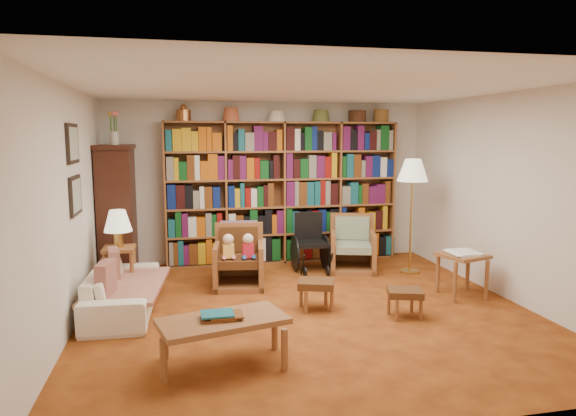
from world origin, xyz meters
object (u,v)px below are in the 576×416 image
object	(u,v)px
floor_lamp	(413,175)
side_table_papers	(462,261)
wheelchair	(310,245)
coffee_table	(223,324)
footstool_a	(316,286)
footstool_b	(405,294)
sofa	(123,289)
armchair_leather	(238,260)
side_table_lamp	(120,260)
armchair_sage	(351,249)

from	to	relation	value
floor_lamp	side_table_papers	bearing A→B (deg)	-83.89
wheelchair	coffee_table	world-z (taller)	wheelchair
footstool_a	footstool_b	xyz separation A→B (m)	(0.88, -0.45, -0.02)
side_table_papers	coffee_table	distance (m)	3.32
footstool_a	wheelchair	bearing A→B (deg)	77.68
sofa	coffee_table	xyz separation A→B (m)	(0.99, -1.64, 0.12)
armchair_leather	coffee_table	bearing A→B (deg)	-99.66
wheelchair	side_table_papers	size ratio (longest dim) A/B	1.39
footstool_a	sofa	bearing A→B (deg)	169.17
side_table_lamp	footstool_a	xyz separation A→B (m)	(2.26, -1.07, -0.16)
floor_lamp	footstool_a	bearing A→B (deg)	-144.11
armchair_sage	footstool_b	distance (m)	2.09
wheelchair	footstool_b	size ratio (longest dim) A/B	1.91
armchair_sage	side_table_papers	distance (m)	1.81
armchair_leather	footstool_a	bearing A→B (deg)	-56.67
floor_lamp	side_table_papers	size ratio (longest dim) A/B	2.70
armchair_leather	wheelchair	size ratio (longest dim) A/B	0.97
side_table_lamp	footstool_b	world-z (taller)	side_table_lamp
wheelchair	footstool_a	xyz separation A→B (m)	(-0.37, -1.70, -0.11)
sofa	floor_lamp	distance (m)	4.18
armchair_leather	side_table_papers	size ratio (longest dim) A/B	1.35
sofa	side_table_papers	xyz separation A→B (m)	(4.05, -0.33, 0.20)
sofa	footstool_a	size ratio (longest dim) A/B	3.47
armchair_sage	footstool_a	distance (m)	1.91
side_table_lamp	armchair_sage	xyz separation A→B (m)	(3.24, 0.56, -0.13)
side_table_lamp	footstool_a	distance (m)	2.51
footstool_b	sofa	bearing A→B (deg)	164.14
sofa	footstool_b	xyz separation A→B (m)	(3.04, -0.86, 0.01)
armchair_leather	wheelchair	xyz separation A→B (m)	(1.13, 0.54, 0.05)
sofa	wheelchair	distance (m)	2.84
footstool_a	coffee_table	distance (m)	1.69
armchair_leather	footstool_a	size ratio (longest dim) A/B	1.68
wheelchair	side_table_lamp	bearing A→B (deg)	-166.67
armchair_sage	coffee_table	bearing A→B (deg)	-126.88
armchair_leather	footstool_a	world-z (taller)	armchair_leather
coffee_table	footstool_b	bearing A→B (deg)	20.60
side_table_papers	footstool_a	world-z (taller)	side_table_papers
side_table_lamp	coffee_table	size ratio (longest dim) A/B	0.51
floor_lamp	side_table_lamp	bearing A→B (deg)	-177.15
footstool_b	coffee_table	size ratio (longest dim) A/B	0.38
side_table_lamp	coffee_table	bearing A→B (deg)	-64.59
armchair_leather	side_table_lamp	bearing A→B (deg)	-176.66
floor_lamp	footstool_b	bearing A→B (deg)	-116.89
wheelchair	footstool_b	bearing A→B (deg)	-76.54
side_table_lamp	wheelchair	size ratio (longest dim) A/B	0.71
wheelchair	armchair_sage	bearing A→B (deg)	-5.65
side_table_papers	coffee_table	xyz separation A→B (m)	(-3.06, -1.31, -0.08)
wheelchair	footstool_b	distance (m)	2.21
side_table_lamp	footstool_b	size ratio (longest dim) A/B	1.35
floor_lamp	coffee_table	size ratio (longest dim) A/B	1.40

